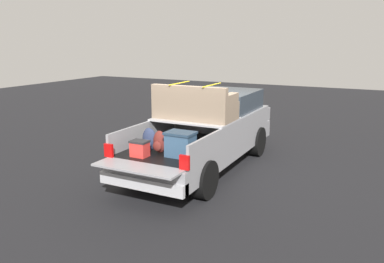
# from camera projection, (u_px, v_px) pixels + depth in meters

# --- Properties ---
(ground_plane) EXTENTS (40.00, 40.00, 0.00)m
(ground_plane) POSITION_uv_depth(u_px,v_px,m) (203.00, 168.00, 10.02)
(ground_plane) COLOR black
(pickup_truck) EXTENTS (6.05, 2.06, 2.23)m
(pickup_truck) POSITION_uv_depth(u_px,v_px,m) (209.00, 129.00, 10.11)
(pickup_truck) COLOR gray
(pickup_truck) RESTS_ON ground_plane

